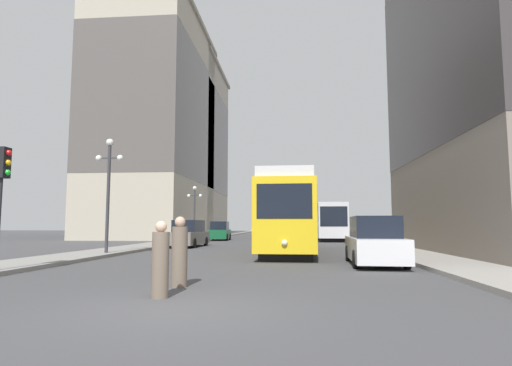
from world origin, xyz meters
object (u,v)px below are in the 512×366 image
object	(u,v)px
transit_bus	(329,220)
parked_car_right_far	(374,242)
parked_car_left_near	(188,234)
pedestrian_crossing_near	(160,262)
pedestrian_crossing_far	(180,254)
streetcar	(289,214)
parked_car_left_mid	(220,232)
lamp_post_left_far	(194,204)
lamp_post_left_near	(109,177)
traffic_light_near_left	(2,175)

from	to	relation	value
transit_bus	parked_car_right_far	distance (m)	26.29
transit_bus	parked_car_left_near	xyz separation A→B (m)	(-10.71, -14.11, -1.10)
pedestrian_crossing_near	pedestrian_crossing_far	bearing A→B (deg)	-124.64
streetcar	parked_car_left_near	bearing A→B (deg)	144.32
parked_car_left_mid	pedestrian_crossing_near	bearing A→B (deg)	-84.69
pedestrian_crossing_far	lamp_post_left_far	world-z (taller)	lamp_post_left_far
lamp_post_left_near	pedestrian_crossing_far	bearing A→B (deg)	-57.09
transit_bus	parked_car_right_far	bearing A→B (deg)	-90.19
lamp_post_left_far	parked_car_right_far	bearing A→B (deg)	-60.88
pedestrian_crossing_near	parked_car_left_mid	bearing A→B (deg)	-117.59
parked_car_right_far	lamp_post_left_far	size ratio (longest dim) A/B	1.01
parked_car_right_far	traffic_light_near_left	bearing A→B (deg)	22.47
streetcar	traffic_light_near_left	world-z (taller)	streetcar
parked_car_left_near	parked_car_right_far	bearing A→B (deg)	-47.12
transit_bus	pedestrian_crossing_far	distance (m)	33.06
streetcar	transit_bus	bearing A→B (deg)	80.29
streetcar	traffic_light_near_left	distance (m)	14.23
parked_car_left_near	lamp_post_left_near	xyz separation A→B (m)	(-1.90, -8.56, 3.00)
parked_car_left_mid	traffic_light_near_left	distance (m)	28.97
streetcar	traffic_light_near_left	size ratio (longest dim) A/B	3.59
parked_car_left_mid	pedestrian_crossing_near	xyz separation A→B (m)	(4.45, -32.24, -0.11)
lamp_post_left_near	pedestrian_crossing_near	bearing A→B (deg)	-60.75
parked_car_right_far	lamp_post_left_far	xyz separation A→B (m)	(-12.15, 21.81, 2.58)
parked_car_left_mid	pedestrian_crossing_near	distance (m)	32.55
pedestrian_crossing_far	lamp_post_left_far	bearing A→B (deg)	-115.05
transit_bus	traffic_light_near_left	distance (m)	33.02
pedestrian_crossing_far	lamp_post_left_far	size ratio (longest dim) A/B	0.35
pedestrian_crossing_near	traffic_light_near_left	xyz separation A→B (m)	(-6.13, 3.40, 2.28)
transit_bus	pedestrian_crossing_near	distance (m)	34.59
parked_car_left_near	traffic_light_near_left	xyz separation A→B (m)	(-1.68, -16.49, 2.17)
transit_bus	pedestrian_crossing_far	world-z (taller)	transit_bus
parked_car_right_far	pedestrian_crossing_near	size ratio (longest dim) A/B	3.14
parked_car_left_near	parked_car_right_far	xyz separation A→B (m)	(10.25, -12.16, 0.00)
transit_bus	parked_car_left_mid	bearing A→B (deg)	-169.90
traffic_light_near_left	parked_car_left_near	bearing A→B (deg)	84.17
streetcar	transit_bus	xyz separation A→B (m)	(3.73, 19.34, -0.15)
parked_car_left_mid	lamp_post_left_far	xyz separation A→B (m)	(-1.90, -2.70, 2.58)
streetcar	pedestrian_crossing_far	distance (m)	13.40
pedestrian_crossing_far	lamp_post_left_far	xyz separation A→B (m)	(-6.32, 27.98, 2.63)
streetcar	transit_bus	size ratio (longest dim) A/B	1.03
parked_car_right_far	pedestrian_crossing_far	distance (m)	8.49
lamp_post_left_near	lamp_post_left_far	distance (m)	18.22
parked_car_right_far	lamp_post_left_far	world-z (taller)	lamp_post_left_far
parked_car_left_near	pedestrian_crossing_near	bearing A→B (deg)	-74.66
parked_car_left_mid	lamp_post_left_far	world-z (taller)	lamp_post_left_far
parked_car_left_near	parked_car_left_mid	world-z (taller)	same
transit_bus	parked_car_left_mid	size ratio (longest dim) A/B	2.91
parked_car_left_near	pedestrian_crossing_far	distance (m)	18.85
transit_bus	pedestrian_crossing_far	xyz separation A→B (m)	(-6.29, -32.44, -1.15)
transit_bus	parked_car_left_near	world-z (taller)	transit_bus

